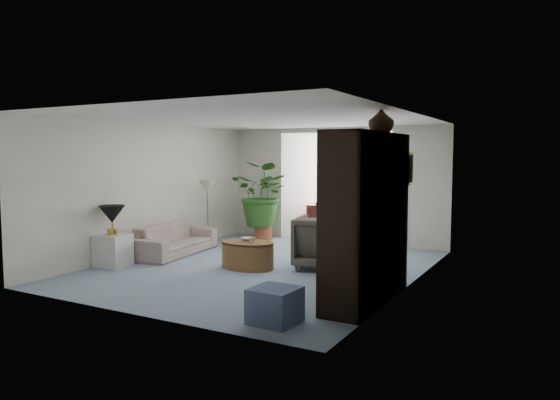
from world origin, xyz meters
The scene contains 26 objects.
floor centered at (0.00, 0.00, 0.00)m, with size 6.00×6.00×0.00m, color #8A99B6.
sunroom_floor centered at (0.00, 4.10, 0.00)m, with size 2.60×2.60×0.00m, color #8A99B6.
back_pier_left centered at (-1.90, 3.00, 1.25)m, with size 1.20×0.12×2.50m, color silver.
back_pier_right centered at (1.90, 3.00, 1.25)m, with size 1.20×0.12×2.50m, color silver.
back_header centered at (0.00, 3.00, 2.45)m, with size 2.60×0.12×0.10m, color silver.
window_pane centered at (0.00, 5.18, 1.40)m, with size 2.20×0.02×1.50m, color white.
window_blinds centered at (0.00, 5.15, 1.40)m, with size 2.20×0.02×1.50m, color white.
framed_picture centered at (2.46, -0.10, 1.70)m, with size 0.04×0.50×0.40m, color beige.
sofa centered at (-2.08, 0.17, 0.29)m, with size 2.00×0.78×0.58m, color beige.
end_table centered at (-2.28, -1.18, 0.27)m, with size 0.50×0.50×0.55m, color silver.
table_lamp centered at (-2.28, -1.18, 0.90)m, with size 0.44×0.44×0.30m, color black.
floor_lamp centered at (-2.06, 1.20, 1.25)m, with size 0.36×0.36×0.28m, color beige.
coffee_table centered at (-0.18, -0.19, 0.23)m, with size 0.95×0.95×0.45m, color brown.
coffee_bowl centered at (-0.23, -0.09, 0.48)m, with size 0.22×0.22×0.05m, color silver.
coffee_cup centered at (-0.03, -0.29, 0.50)m, with size 0.10×0.10×0.10m, color beige.
wingback_chair centered at (0.94, 0.47, 0.44)m, with size 0.95×0.98×0.89m, color #5A5347.
side_table_dark centered at (1.64, 0.77, 0.31)m, with size 0.52×0.42×0.62m, color black.
entertainment_cabinet centered at (2.23, -1.10, 1.09)m, with size 0.52×1.96×2.18m, color black.
cabinet_urn centered at (2.23, -0.60, 2.36)m, with size 0.35×0.35×0.36m, color black.
ottoman centered at (1.63, -2.45, 0.20)m, with size 0.50×0.50×0.40m, color slate.
plant_pot centered at (-1.46, 2.44, 0.16)m, with size 0.40×0.40×0.32m, color #9D4C2D.
house_plant centered at (-1.46, 2.44, 1.04)m, with size 1.29×1.12×1.44m, color #2F5F20.
sunroom_chair_blue centered at (0.84, 4.09, 0.36)m, with size 0.77×0.80×0.72m, color slate.
sunroom_chair_maroon centered at (-0.66, 4.09, 0.37)m, with size 0.78×0.81×0.74m, color #531E1C.
sunroom_table centered at (0.09, 4.84, 0.27)m, with size 0.45×0.35×0.54m, color brown.
shelf_clutter centered at (2.18, -1.29, 0.79)m, with size 0.30×0.96×0.61m.
Camera 1 is at (4.46, -7.41, 1.88)m, focal length 33.19 mm.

